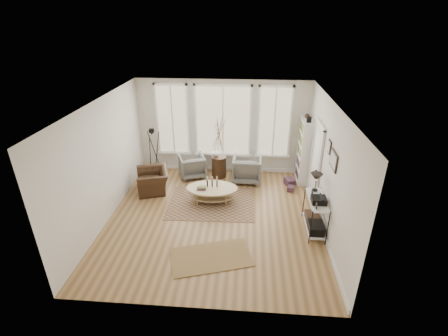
# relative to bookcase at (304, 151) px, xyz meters

# --- Properties ---
(room) EXTENTS (5.50, 5.54, 2.90)m
(room) POSITION_rel_bookcase_xyz_m (-2.42, -2.20, 0.47)
(room) COLOR #A17748
(room) RESTS_ON ground
(bay_window) EXTENTS (4.14, 0.12, 2.24)m
(bay_window) POSITION_rel_bookcase_xyz_m (-2.44, 0.49, 0.65)
(bay_window) COLOR #D0BF85
(bay_window) RESTS_ON ground
(door) EXTENTS (0.09, 1.06, 2.22)m
(door) POSITION_rel_bookcase_xyz_m (0.13, -1.08, 0.17)
(door) COLOR silver
(door) RESTS_ON ground
(bookcase) EXTENTS (0.31, 0.85, 2.06)m
(bookcase) POSITION_rel_bookcase_xyz_m (0.00, 0.00, 0.00)
(bookcase) COLOR white
(bookcase) RESTS_ON ground
(low_shelf) EXTENTS (0.38, 1.08, 1.30)m
(low_shelf) POSITION_rel_bookcase_xyz_m (-0.06, -2.52, -0.44)
(low_shelf) COLOR white
(low_shelf) RESTS_ON ground
(wall_art) EXTENTS (0.04, 0.88, 0.44)m
(wall_art) POSITION_rel_bookcase_xyz_m (0.14, -2.49, 0.92)
(wall_art) COLOR black
(wall_art) RESTS_ON ground
(rug_main) EXTENTS (2.33, 1.77, 0.01)m
(rug_main) POSITION_rel_bookcase_xyz_m (-2.58, -1.55, -0.95)
(rug_main) COLOR brown
(rug_main) RESTS_ON ground
(rug_runner) EXTENTS (1.85, 1.36, 0.01)m
(rug_runner) POSITION_rel_bookcase_xyz_m (-2.34, -3.68, -0.94)
(rug_runner) COLOR brown
(rug_runner) RESTS_ON ground
(coffee_table) EXTENTS (1.39, 0.91, 0.63)m
(coffee_table) POSITION_rel_bookcase_xyz_m (-2.58, -1.47, -0.62)
(coffee_table) COLOR tan
(coffee_table) RESTS_ON ground
(armchair_left) EXTENTS (0.96, 0.98, 0.69)m
(armchair_left) POSITION_rel_bookcase_xyz_m (-3.35, -0.00, -0.61)
(armchair_left) COLOR slate
(armchair_left) RESTS_ON ground
(armchair_right) EXTENTS (0.87, 0.90, 0.79)m
(armchair_right) POSITION_rel_bookcase_xyz_m (-1.66, -0.16, -0.56)
(armchair_right) COLOR slate
(armchair_right) RESTS_ON ground
(side_table) EXTENTS (0.45, 0.45, 1.88)m
(side_table) POSITION_rel_bookcase_xyz_m (-2.52, 0.04, -0.05)
(side_table) COLOR #372214
(side_table) RESTS_ON ground
(vase) EXTENTS (0.26, 0.26, 0.22)m
(vase) POSITION_rel_bookcase_xyz_m (-2.63, 0.09, -0.17)
(vase) COLOR silver
(vase) RESTS_ON side_table
(accent_chair) EXTENTS (1.18, 1.10, 0.62)m
(accent_chair) POSITION_rel_bookcase_xyz_m (-4.32, -0.98, -0.64)
(accent_chair) COLOR #372214
(accent_chair) RESTS_ON ground
(tripod_camera) EXTENTS (0.53, 0.53, 1.52)m
(tripod_camera) POSITION_rel_bookcase_xyz_m (-4.52, -0.00, -0.26)
(tripod_camera) COLOR black
(tripod_camera) RESTS_ON ground
(book_stack_near) EXTENTS (0.34, 0.38, 0.20)m
(book_stack_near) POSITION_rel_bookcase_xyz_m (-0.39, -0.34, -0.86)
(book_stack_near) COLOR maroon
(book_stack_near) RESTS_ON ground
(book_stack_far) EXTENTS (0.24, 0.27, 0.14)m
(book_stack_far) POSITION_rel_bookcase_xyz_m (-0.39, -0.71, -0.88)
(book_stack_far) COLOR maroon
(book_stack_far) RESTS_ON ground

